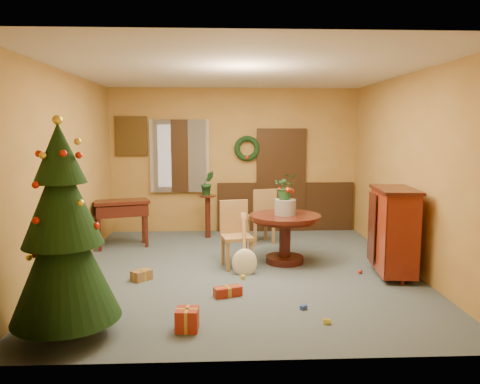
{
  "coord_description": "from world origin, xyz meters",
  "views": [
    {
      "loc": [
        -0.32,
        -6.73,
        2.07
      ],
      "look_at": [
        0.01,
        0.4,
        1.12
      ],
      "focal_mm": 35.0,
      "sensor_mm": 36.0,
      "label": 1
    }
  ],
  "objects": [
    {
      "name": "toy_a",
      "position": [
        0.66,
        -1.57,
        0.03
      ],
      "size": [
        0.09,
        0.09,
        0.05
      ],
      "primitive_type": "cube",
      "rotation": [
        0.0,
        0.0,
        0.7
      ],
      "color": "#243C9D",
      "rests_on": "floor"
    },
    {
      "name": "urn",
      "position": [
        0.71,
        0.38,
        0.88
      ],
      "size": [
        0.33,
        0.33,
        0.24
      ],
      "primitive_type": "cylinder",
      "color": "slate",
      "rests_on": "dining_table"
    },
    {
      "name": "toy_c",
      "position": [
        0.01,
        -0.42,
        0.03
      ],
      "size": [
        0.06,
        0.09,
        0.05
      ],
      "primitive_type": "cube",
      "rotation": [
        0.0,
        0.0,
        1.45
      ],
      "color": "gold",
      "rests_on": "floor"
    },
    {
      "name": "toy_e",
      "position": [
        0.84,
        -1.98,
        0.03
      ],
      "size": [
        0.08,
        0.05,
        0.05
      ],
      "primitive_type": "cube",
      "rotation": [
        0.0,
        0.0,
        -0.06
      ],
      "color": "yellow",
      "rests_on": "floor"
    },
    {
      "name": "gift_c",
      "position": [
        -1.4,
        -0.4,
        0.07
      ],
      "size": [
        0.31,
        0.31,
        0.14
      ],
      "color": "brown",
      "rests_on": "floor"
    },
    {
      "name": "gift_d",
      "position": [
        -0.21,
        -1.09,
        0.06
      ],
      "size": [
        0.37,
        0.25,
        0.12
      ],
      "color": "maroon",
      "rests_on": "floor"
    },
    {
      "name": "room_envelope",
      "position": [
        0.21,
        2.7,
        1.12
      ],
      "size": [
        5.5,
        5.5,
        5.5
      ],
      "color": "#36424F",
      "rests_on": "ground"
    },
    {
      "name": "gift_a",
      "position": [
        -2.15,
        -1.02,
        0.08
      ],
      "size": [
        0.35,
        0.28,
        0.17
      ],
      "color": "brown",
      "rests_on": "floor"
    },
    {
      "name": "toy_d",
      "position": [
        1.73,
        -0.26,
        0.03
      ],
      "size": [
        0.06,
        0.06,
        0.06
      ],
      "primitive_type": "sphere",
      "color": "red",
      "rests_on": "floor"
    },
    {
      "name": "guitar",
      "position": [
        0.05,
        -0.2,
        0.43
      ],
      "size": [
        0.51,
        0.63,
        0.83
      ],
      "primitive_type": null,
      "rotation": [
        -0.49,
        0.0,
        0.3
      ],
      "color": "#F4F0CB",
      "rests_on": "floor"
    },
    {
      "name": "plant_stand",
      "position": [
        -0.54,
        2.14,
        0.52
      ],
      "size": [
        0.32,
        0.32,
        0.83
      ],
      "color": "black",
      "rests_on": "floor"
    },
    {
      "name": "dining_table",
      "position": [
        0.71,
        0.38,
        0.53
      ],
      "size": [
        1.11,
        1.11,
        0.76
      ],
      "color": "black",
      "rests_on": "floor"
    },
    {
      "name": "christmas_tree",
      "position": [
        -1.85,
        -2.16,
        1.05
      ],
      "size": [
        1.07,
        1.07,
        2.21
      ],
      "color": "#382111",
      "rests_on": "floor"
    },
    {
      "name": "chair_far",
      "position": [
        0.47,
        1.62,
        0.55
      ],
      "size": [
        0.55,
        0.55,
        1.02
      ],
      "color": "#8C5E38",
      "rests_on": "floor"
    },
    {
      "name": "stand_plant",
      "position": [
        -0.54,
        2.14,
        1.06
      ],
      "size": [
        0.31,
        0.28,
        0.46
      ],
      "primitive_type": "imported",
      "rotation": [
        0.0,
        0.0,
        0.37
      ],
      "color": "#19471E",
      "rests_on": "plant_stand"
    },
    {
      "name": "writing_desk",
      "position": [
        -2.04,
        1.48,
        0.63
      ],
      "size": [
        1.04,
        0.73,
        0.84
      ],
      "color": "black",
      "rests_on": "floor"
    },
    {
      "name": "chair_near",
      "position": [
        -0.07,
        0.22,
        0.54
      ],
      "size": [
        0.51,
        0.51,
        1.01
      ],
      "color": "#8C5E38",
      "rests_on": "floor"
    },
    {
      "name": "centerpiece_plant",
      "position": [
        0.71,
        0.38,
        1.2
      ],
      "size": [
        0.36,
        0.31,
        0.4
      ],
      "primitive_type": "imported",
      "color": "#1E4C23",
      "rests_on": "urn"
    },
    {
      "name": "gift_b",
      "position": [
        -0.66,
        -2.07,
        0.11
      ],
      "size": [
        0.24,
        0.24,
        0.23
      ],
      "color": "maroon",
      "rests_on": "floor"
    },
    {
      "name": "sideboard",
      "position": [
        2.15,
        -0.36,
        0.68
      ],
      "size": [
        0.62,
        1.03,
        1.26
      ],
      "color": "#4F1309",
      "rests_on": "floor"
    },
    {
      "name": "toy_b",
      "position": [
        0.04,
        -0.03,
        0.03
      ],
      "size": [
        0.06,
        0.06,
        0.06
      ],
      "primitive_type": "sphere",
      "color": "#238325",
      "rests_on": "floor"
    }
  ]
}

